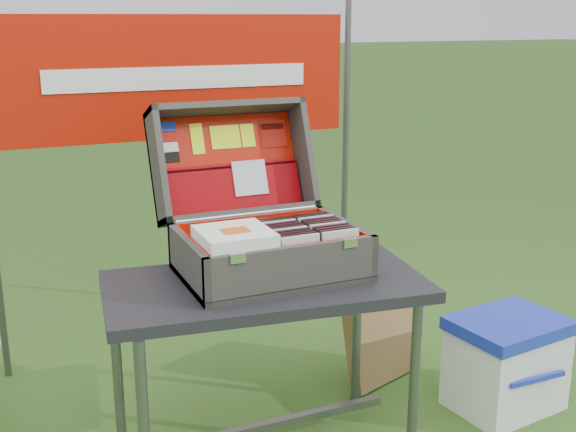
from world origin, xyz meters
name	(u,v)px	position (x,y,z in m)	size (l,w,h in m)	color
table	(266,371)	(-0.01, 0.06, 0.34)	(1.09, 0.55, 0.68)	#26252B
table_top	(265,286)	(-0.01, 0.06, 0.66)	(1.09, 0.55, 0.04)	#26252B
table_leg_fr	(415,376)	(0.48, -0.15, 0.32)	(0.04, 0.04, 0.64)	#59595B
table_leg_bl	(118,376)	(-0.50, 0.27, 0.32)	(0.04, 0.04, 0.64)	#59595B
table_leg_br	(357,330)	(0.48, 0.27, 0.32)	(0.04, 0.04, 0.64)	#59595B
table_brace	(267,426)	(-0.01, 0.06, 0.12)	(0.94, 0.03, 0.03)	#59595B
suitcase	(263,196)	(0.03, 0.18, 0.96)	(0.62, 0.60, 0.55)	#4C4944
suitcase_base_bottom	(270,271)	(0.03, 0.12, 0.70)	(0.62, 0.44, 0.02)	#4C4944
suitcase_base_wall_front	(294,271)	(0.03, -0.09, 0.77)	(0.62, 0.02, 0.16)	#4C4944
suitcase_base_wall_back	(249,236)	(0.03, 0.32, 0.77)	(0.62, 0.02, 0.16)	#4C4944
suitcase_base_wall_left	(188,263)	(-0.26, 0.12, 0.77)	(0.02, 0.44, 0.16)	#4C4944
suitcase_base_wall_right	(345,242)	(0.33, 0.12, 0.77)	(0.02, 0.44, 0.16)	#4C4944
suitcase_liner_floor	(270,267)	(0.03, 0.12, 0.71)	(0.57, 0.39, 0.01)	red
suitcase_latch_left	(238,258)	(-0.17, -0.10, 0.84)	(0.05, 0.01, 0.03)	silver
suitcase_latch_right	(350,243)	(0.23, -0.10, 0.84)	(0.05, 0.01, 0.03)	silver
suitcase_hinge	(248,214)	(0.03, 0.34, 0.85)	(0.02, 0.02, 0.55)	silver
suitcase_lid_back	(228,164)	(0.03, 0.56, 1.00)	(0.62, 0.44, 0.02)	#4C4944
suitcase_lid_rim_far	(226,108)	(0.03, 0.57, 1.22)	(0.62, 0.02, 0.16)	#4C4944
suitcase_lid_rim_near	(240,214)	(0.03, 0.42, 0.83)	(0.62, 0.02, 0.16)	#4C4944
suitcase_lid_rim_left	(158,167)	(-0.26, 0.49, 1.02)	(0.02, 0.44, 0.16)	#4C4944
suitcase_lid_rim_right	(302,155)	(0.33, 0.49, 1.02)	(0.02, 0.44, 0.16)	#4C4944
suitcase_lid_liner	(229,164)	(0.03, 0.54, 1.00)	(0.56, 0.39, 0.01)	red
suitcase_liner_wall_front	(292,266)	(0.03, -0.08, 0.78)	(0.57, 0.01, 0.14)	red
suitcase_liner_wall_back	(251,234)	(0.03, 0.31, 0.78)	(0.57, 0.01, 0.14)	red
suitcase_liner_wall_left	(193,259)	(-0.25, 0.12, 0.78)	(0.01, 0.39, 0.14)	red
suitcase_liner_wall_right	(341,239)	(0.31, 0.12, 0.78)	(0.01, 0.39, 0.14)	red
suitcase_lid_pocket	(234,188)	(0.03, 0.49, 0.92)	(0.55, 0.18, 0.03)	#860206
suitcase_pocket_edge	(231,166)	(0.03, 0.51, 1.00)	(0.54, 0.02, 0.02)	#860206
suitcase_pocket_cd	(250,178)	(0.10, 0.48, 0.95)	(0.14, 0.14, 0.01)	silver
lid_sticker_cc_a	(168,127)	(-0.19, 0.59, 1.16)	(0.06, 0.04, 0.00)	#1933B2
lid_sticker_cc_b	(169,137)	(-0.19, 0.58, 1.12)	(0.06, 0.04, 0.00)	red
lid_sticker_cc_c	(170,147)	(-0.19, 0.57, 1.08)	(0.06, 0.04, 0.00)	white
lid_sticker_cc_d	(172,157)	(-0.19, 0.55, 1.04)	(0.06, 0.04, 0.00)	black
lid_card_neon_tall	(197,139)	(-0.08, 0.58, 1.11)	(0.05, 0.12, 0.00)	#D8F517
lid_card_neon_main	(225,137)	(0.03, 0.58, 1.11)	(0.12, 0.09, 0.00)	#D8F517
lid_card_neon_small	(248,135)	(0.13, 0.58, 1.11)	(0.05, 0.09, 0.00)	#D8F517
lid_sticker_band	(273,134)	(0.23, 0.58, 1.11)	(0.11, 0.11, 0.00)	red
lid_sticker_band_bar	(272,126)	(0.23, 0.59, 1.13)	(0.10, 0.02, 0.00)	black
cd_left_0	(300,258)	(0.07, -0.06, 0.79)	(0.14, 0.01, 0.16)	silver
cd_left_1	(297,256)	(0.07, -0.03, 0.79)	(0.14, 0.01, 0.16)	black
cd_left_2	(294,254)	(0.07, -0.01, 0.79)	(0.14, 0.01, 0.16)	black
cd_left_3	(291,252)	(0.07, 0.02, 0.79)	(0.14, 0.01, 0.16)	black
cd_left_4	(289,250)	(0.07, 0.04, 0.79)	(0.14, 0.01, 0.16)	silver
cd_left_5	(286,248)	(0.07, 0.07, 0.79)	(0.14, 0.01, 0.16)	black
cd_left_6	(283,246)	(0.07, 0.09, 0.79)	(0.14, 0.01, 0.16)	black
cd_left_7	(280,244)	(0.07, 0.11, 0.79)	(0.14, 0.01, 0.16)	black
cd_left_8	(278,242)	(0.07, 0.14, 0.79)	(0.14, 0.01, 0.16)	silver
cd_left_9	(275,240)	(0.07, 0.16, 0.79)	(0.14, 0.01, 0.16)	black
cd_left_10	(272,238)	(0.07, 0.19, 0.79)	(0.14, 0.01, 0.16)	black
cd_right_0	(340,252)	(0.22, -0.06, 0.79)	(0.14, 0.01, 0.16)	silver
cd_right_1	(337,250)	(0.22, -0.03, 0.79)	(0.14, 0.01, 0.16)	black
cd_right_2	(334,248)	(0.22, -0.01, 0.79)	(0.14, 0.01, 0.16)	black
cd_right_3	(330,246)	(0.22, 0.02, 0.79)	(0.14, 0.01, 0.16)	black
cd_right_4	(327,245)	(0.22, 0.04, 0.79)	(0.14, 0.01, 0.16)	silver
cd_right_5	(324,243)	(0.22, 0.07, 0.79)	(0.14, 0.01, 0.16)	black
cd_right_6	(321,241)	(0.22, 0.09, 0.79)	(0.14, 0.01, 0.16)	black
cd_right_7	(318,239)	(0.22, 0.11, 0.79)	(0.14, 0.01, 0.16)	black
cd_right_8	(315,237)	(0.22, 0.14, 0.79)	(0.14, 0.01, 0.16)	silver
cd_right_9	(312,235)	(0.22, 0.16, 0.79)	(0.14, 0.01, 0.16)	black
cd_right_10	(310,234)	(0.22, 0.19, 0.79)	(0.14, 0.01, 0.16)	black
songbook_0	(235,241)	(-0.13, 0.03, 0.85)	(0.23, 0.23, 0.01)	white
songbook_1	(235,239)	(-0.13, 0.03, 0.86)	(0.23, 0.23, 0.01)	white
songbook_2	(234,238)	(-0.13, 0.03, 0.86)	(0.23, 0.23, 0.01)	white
songbook_3	(234,237)	(-0.13, 0.03, 0.87)	(0.23, 0.23, 0.01)	white
songbook_4	(234,235)	(-0.13, 0.03, 0.87)	(0.23, 0.23, 0.01)	white
songbook_5	(234,234)	(-0.13, 0.03, 0.88)	(0.23, 0.23, 0.01)	white
songbook_6	(234,232)	(-0.13, 0.03, 0.88)	(0.23, 0.23, 0.01)	white
songbook_7	(234,231)	(-0.13, 0.03, 0.89)	(0.23, 0.23, 0.01)	white
songbook_graphic	(235,230)	(-0.13, 0.02, 0.89)	(0.09, 0.07, 0.00)	#D85919
cooler	(506,363)	(1.02, -0.01, 0.19)	(0.44, 0.34, 0.39)	white
cooler_body	(506,369)	(1.02, -0.01, 0.17)	(0.42, 0.32, 0.34)	white
cooler_lid	(509,325)	(1.02, -0.01, 0.36)	(0.44, 0.34, 0.05)	#1C30B7
cooler_handle	(537,379)	(1.02, -0.19, 0.21)	(0.26, 0.02, 0.02)	#1C30B7
cardboard_box	(382,333)	(0.68, 0.41, 0.21)	(0.41, 0.06, 0.43)	olive
banner_post_right	(345,161)	(0.85, 1.10, 0.85)	(0.03, 0.03, 1.70)	#59595B
banner	(181,78)	(0.00, 1.09, 1.30)	(1.60, 0.01, 0.55)	#A91305
banner_text	(181,78)	(0.00, 1.08, 1.30)	(1.20, 0.00, 0.10)	white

